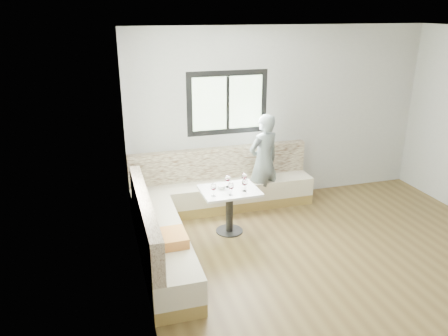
{
  "coord_description": "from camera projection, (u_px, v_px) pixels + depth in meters",
  "views": [
    {
      "loc": [
        -2.84,
        -3.93,
        3.02
      ],
      "look_at": [
        -1.24,
        1.53,
        0.94
      ],
      "focal_mm": 35.0,
      "sensor_mm": 36.0,
      "label": 1
    }
  ],
  "objects": [
    {
      "name": "room",
      "position": [
        359.0,
        161.0,
        4.9
      ],
      "size": [
        5.01,
        5.01,
        2.81
      ],
      "color": "brown",
      "rests_on": "ground"
    },
    {
      "name": "wine_glass_d",
      "position": [
        228.0,
        179.0,
        6.12
      ],
      "size": [
        0.08,
        0.08,
        0.18
      ],
      "color": "white",
      "rests_on": "table"
    },
    {
      "name": "olive_ramekin",
      "position": [
        221.0,
        187.0,
        6.11
      ],
      "size": [
        0.11,
        0.11,
        0.04
      ],
      "color": "white",
      "rests_on": "table"
    },
    {
      "name": "wine_glass_b",
      "position": [
        231.0,
        186.0,
        5.86
      ],
      "size": [
        0.08,
        0.08,
        0.18
      ],
      "color": "white",
      "rests_on": "table"
    },
    {
      "name": "wine_glass_a",
      "position": [
        214.0,
        187.0,
        5.82
      ],
      "size": [
        0.08,
        0.08,
        0.18
      ],
      "color": "white",
      "rests_on": "table"
    },
    {
      "name": "table",
      "position": [
        229.0,
        200.0,
        6.13
      ],
      "size": [
        0.81,
        0.64,
        0.65
      ],
      "rotation": [
        0.0,
        0.0,
        0.02
      ],
      "color": "black",
      "rests_on": "ground"
    },
    {
      "name": "person",
      "position": [
        264.0,
        161.0,
        6.87
      ],
      "size": [
        0.64,
        0.53,
        1.52
      ],
      "primitive_type": "imported",
      "rotation": [
        0.0,
        0.0,
        3.48
      ],
      "color": "slate",
      "rests_on": "ground"
    },
    {
      "name": "banquette",
      "position": [
        199.0,
        208.0,
        6.26
      ],
      "size": [
        2.9,
        2.8,
        0.95
      ],
      "color": "olive",
      "rests_on": "ground"
    },
    {
      "name": "wine_glass_e",
      "position": [
        244.0,
        176.0,
        6.21
      ],
      "size": [
        0.08,
        0.08,
        0.18
      ],
      "color": "white",
      "rests_on": "table"
    },
    {
      "name": "wine_glass_c",
      "position": [
        245.0,
        183.0,
        5.98
      ],
      "size": [
        0.08,
        0.08,
        0.18
      ],
      "color": "white",
      "rests_on": "table"
    }
  ]
}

